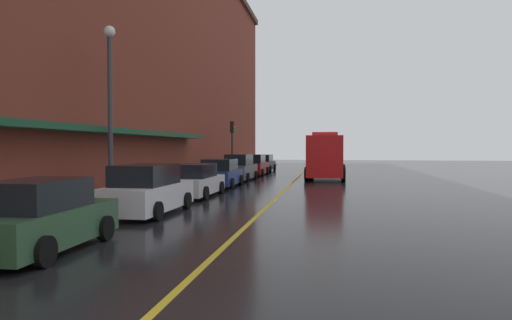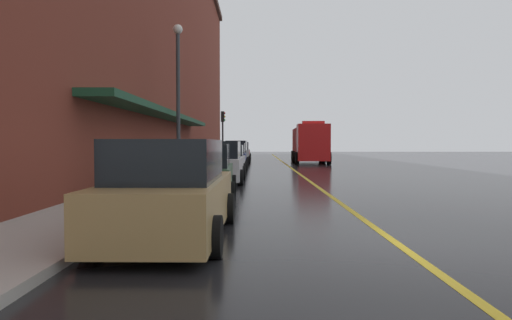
% 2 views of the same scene
% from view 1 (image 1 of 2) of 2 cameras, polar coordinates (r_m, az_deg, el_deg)
% --- Properties ---
extents(ground_plane, '(112.00, 112.00, 0.00)m').
position_cam_1_polar(ground_plane, '(28.30, 4.31, -3.21)').
color(ground_plane, black).
extents(sidewalk_left, '(2.40, 70.00, 0.15)m').
position_cam_1_polar(sidewalk_left, '(29.50, -7.79, -2.88)').
color(sidewalk_left, '#ADA8A0').
rests_on(sidewalk_left, ground).
extents(lane_center_stripe, '(0.16, 70.00, 0.01)m').
position_cam_1_polar(lane_center_stripe, '(28.30, 4.31, -3.20)').
color(lane_center_stripe, gold).
rests_on(lane_center_stripe, ground).
extents(brick_building_left, '(13.82, 64.00, 19.11)m').
position_cam_1_polar(brick_building_left, '(32.39, -21.66, 14.32)').
color(brick_building_left, maroon).
rests_on(brick_building_left, ground).
extents(parked_car_1, '(2.07, 4.27, 1.67)m').
position_cam_1_polar(parked_car_1, '(11.47, -25.59, -6.62)').
color(parked_car_1, '#2D5133').
rests_on(parked_car_1, ground).
extents(parked_car_2, '(2.11, 4.77, 1.78)m').
position_cam_1_polar(parked_car_2, '(16.59, -13.55, -3.82)').
color(parked_car_2, silver).
rests_on(parked_car_2, ground).
extents(parked_car_3, '(2.03, 4.72, 1.59)m').
position_cam_1_polar(parked_car_3, '(21.92, -7.72, -2.67)').
color(parked_car_3, silver).
rests_on(parked_car_3, ground).
extents(parked_car_4, '(2.15, 4.42, 1.68)m').
position_cam_1_polar(parked_car_4, '(27.12, -4.51, -1.75)').
color(parked_car_4, navy).
rests_on(parked_car_4, ground).
extents(parked_car_5, '(2.07, 4.48, 1.88)m').
position_cam_1_polar(parked_car_5, '(32.15, -2.10, -1.07)').
color(parked_car_5, '#595B60').
rests_on(parked_car_5, ground).
extents(parked_car_6, '(2.13, 4.86, 1.78)m').
position_cam_1_polar(parked_car_6, '(38.12, -0.31, -0.70)').
color(parked_car_6, maroon).
rests_on(parked_car_6, ground).
extents(parked_car_7, '(2.10, 4.81, 1.66)m').
position_cam_1_polar(parked_car_7, '(44.13, 0.92, -0.44)').
color(parked_car_7, black).
rests_on(parked_car_7, ground).
extents(fire_truck, '(2.97, 7.72, 3.43)m').
position_cam_1_polar(fire_truck, '(34.30, 8.89, 0.36)').
color(fire_truck, red).
rests_on(fire_truck, ground).
extents(parking_meter_0, '(0.14, 0.18, 1.33)m').
position_cam_1_polar(parking_meter_0, '(41.21, -1.57, -0.21)').
color(parking_meter_0, '#4C4C51').
rests_on(parking_meter_0, sidewalk_left).
extents(parking_meter_1, '(0.14, 0.18, 1.33)m').
position_cam_1_polar(parking_meter_1, '(38.10, -2.48, -0.36)').
color(parking_meter_1, '#4C4C51').
rests_on(parking_meter_1, sidewalk_left).
extents(parking_meter_2, '(0.14, 0.18, 1.33)m').
position_cam_1_polar(parking_meter_2, '(17.85, -16.77, -2.72)').
color(parking_meter_2, '#4C4C51').
rests_on(parking_meter_2, sidewalk_left).
extents(parking_meter_3, '(0.14, 0.18, 1.33)m').
position_cam_1_polar(parking_meter_3, '(29.35, -6.12, -0.97)').
color(parking_meter_3, '#4C4C51').
rests_on(parking_meter_3, sidewalk_left).
extents(parking_meter_4, '(0.14, 0.18, 1.33)m').
position_cam_1_polar(parking_meter_4, '(35.85, -3.24, -0.49)').
color(parking_meter_4, '#4C4C51').
rests_on(parking_meter_4, sidewalk_left).
extents(street_lamp_left, '(0.44, 0.44, 6.94)m').
position_cam_1_polar(street_lamp_left, '(18.52, -18.00, 7.77)').
color(street_lamp_left, '#33383D').
rests_on(street_lamp_left, sidewalk_left).
extents(traffic_light_near, '(0.38, 0.36, 4.30)m').
position_cam_1_polar(traffic_light_near, '(36.17, -3.03, 2.85)').
color(traffic_light_near, '#232326').
rests_on(traffic_light_near, sidewalk_left).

